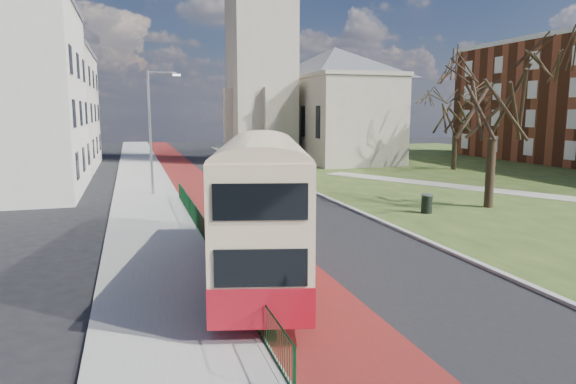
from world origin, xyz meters
name	(u,v)px	position (x,y,z in m)	size (l,w,h in m)	color
ground	(305,268)	(0.00, 0.00, 0.00)	(160.00, 160.00, 0.00)	black
road_carriageway	(236,187)	(1.50, 20.00, 0.01)	(9.00, 120.00, 0.01)	black
bus_lane	(199,189)	(-1.20, 20.00, 0.01)	(3.40, 120.00, 0.01)	#591414
pavement_west	(144,191)	(-5.00, 20.00, 0.06)	(4.00, 120.00, 0.12)	gray
kerb_west	(173,189)	(-3.00, 20.00, 0.07)	(0.25, 120.00, 0.13)	#999993
kerb_east	(288,181)	(6.10, 22.00, 0.07)	(0.25, 80.00, 0.13)	#999993
grass_green	(497,173)	(26.00, 22.00, 0.02)	(40.00, 80.00, 0.04)	#2D4318
footpath	(544,196)	(20.00, 10.00, 0.06)	(2.20, 36.00, 0.03)	#9E998C
pedestrian_railing	(206,233)	(-2.95, 4.00, 0.55)	(0.07, 24.00, 1.12)	#0C3619
gothic_church	(302,41)	(12.56, 38.00, 13.13)	(16.38, 18.00, 40.00)	gray
street_block_far	(39,109)	(-14.00, 38.00, 5.76)	(10.30, 16.30, 11.50)	#B7AD9B
streetlamp	(152,126)	(-4.35, 18.00, 4.59)	(2.13, 0.18, 8.00)	gray
bus	(262,201)	(-1.70, -0.52, 2.59)	(5.14, 11.14, 4.54)	#B0101D
winter_tree_near	(496,84)	(13.91, 7.82, 7.04)	(8.79, 8.79, 10.11)	#302318
winter_tree_far	(457,103)	(23.73, 25.35, 6.27)	(7.75, 7.75, 9.00)	#2D2516
litter_bin	(427,204)	(9.53, 7.33, 0.56)	(0.71, 0.71, 1.03)	black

